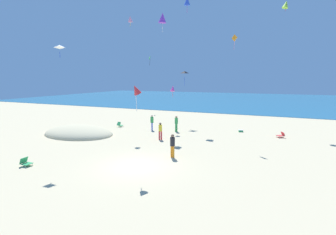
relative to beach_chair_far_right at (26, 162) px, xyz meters
The scene contains 21 objects.
ground_plane 14.62m from the beach_chair_far_right, 62.27° to the left, with size 120.00×120.00×0.00m, color #C6B58C.
ocean_water 60.65m from the beach_chair_far_right, 83.56° to the left, with size 120.00×60.00×0.05m, color #236084.
dune_mound 9.63m from the beach_chair_far_right, 112.49° to the left, with size 7.66×5.36×1.88m, color #C5B88E.
beach_chair_far_right is the anchor object (origin of this frame).
beach_chair_near_camera 14.24m from the beach_chair_far_right, 98.50° to the left, with size 0.75×0.78×0.61m.
beach_chair_mid_beach 22.18m from the beach_chair_far_right, 45.20° to the left, with size 0.86×0.83×0.54m.
cooler_box 20.51m from the beach_chair_far_right, 55.47° to the left, with size 0.55×0.48×0.22m.
person_0 11.43m from the beach_chair_far_right, 63.45° to the left, with size 0.44×0.44×1.65m.
person_1 14.05m from the beach_chair_far_right, 80.30° to the left, with size 0.46×0.46×1.73m.
person_2 9.99m from the beach_chair_far_right, 34.09° to the left, with size 0.46×0.46×1.75m.
person_3 15.15m from the beach_chair_far_right, 70.22° to the left, with size 0.41×0.41×1.74m.
kite_blue 24.23m from the beach_chair_far_right, 76.31° to the left, with size 1.10×1.12×1.82m.
kite_orange 19.22m from the beach_chair_far_right, 48.50° to the left, with size 0.55×0.33×1.33m.
kite_white 8.08m from the beach_chair_far_right, 59.73° to the left, with size 0.66×0.64×0.90m.
kite_magenta 15.75m from the beach_chair_far_right, 72.18° to the left, with size 0.51×0.62×1.27m.
kite_pink 17.02m from the beach_chair_far_right, 87.02° to the left, with size 0.64×0.69×1.09m.
kite_purple 18.53m from the beach_chair_far_right, 75.26° to the left, with size 0.89×0.84×2.00m.
kite_lime 29.26m from the beach_chair_far_right, 53.92° to the left, with size 1.03×1.03×1.19m.
kite_red 9.07m from the beach_chair_far_right, 14.86° to the left, with size 0.69×0.78×1.63m.
kite_black 19.92m from the beach_chair_far_right, 76.12° to the left, with size 0.96×0.87×1.82m.
kite_green 30.63m from the beach_chair_far_right, 101.00° to the left, with size 0.25×0.67×1.65m.
Camera 1 is at (8.33, -14.05, 5.78)m, focal length 27.20 mm.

